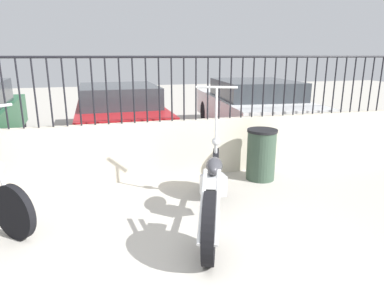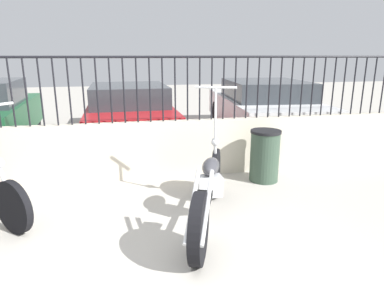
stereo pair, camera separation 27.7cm
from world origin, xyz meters
TOP-DOWN VIEW (x-y plane):
  - ground_plane at (0.00, 0.00)m, footprint 40.00×40.00m
  - low_wall at (0.00, 2.64)m, footprint 10.30×0.18m
  - fence_railing at (-0.00, 2.64)m, footprint 10.30×0.04m
  - motorcycle_dark_grey at (0.65, 0.82)m, footprint 0.97×2.15m
  - trash_bin at (1.89, 2.12)m, footprint 0.47×0.47m
  - car_red at (-0.06, 5.58)m, footprint 1.93×4.40m
  - car_white at (3.13, 5.15)m, footprint 2.33×4.71m

SIDE VIEW (x-z plane):
  - ground_plane at x=0.00m, z-range 0.00..0.00m
  - trash_bin at x=1.89m, z-range 0.00..0.80m
  - motorcycle_dark_grey at x=0.65m, z-range -0.36..1.18m
  - low_wall at x=0.00m, z-range 0.00..0.91m
  - car_red at x=-0.06m, z-range 0.02..1.26m
  - car_white at x=3.13m, z-range 0.02..1.35m
  - fence_railing at x=0.00m, z-range 1.05..2.05m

